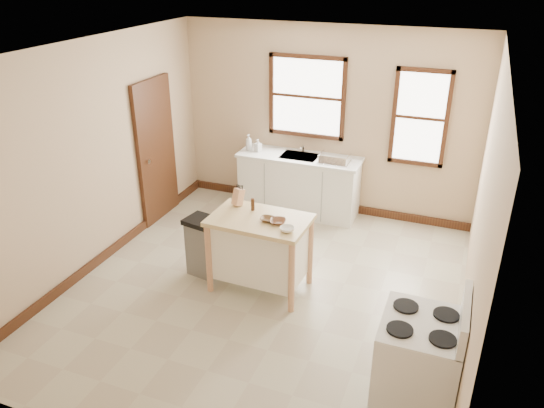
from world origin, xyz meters
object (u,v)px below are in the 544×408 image
Objects in this scene: soap_bottle_a at (249,142)px; gas_stove at (419,353)px; kitchen_island at (260,253)px; bowl_c at (287,229)px; dish_rack at (335,159)px; trash_bin at (203,246)px; soap_bottle_b at (258,145)px; bowl_b at (278,221)px; knife_block at (238,198)px; pepper_grinder at (253,204)px; bowl_a at (267,219)px.

soap_bottle_a and gas_stove have the same top height.
bowl_c is at bearing -23.15° from kitchen_island.
bowl_c is at bearing -82.01° from dish_rack.
dish_rack reaches higher than trash_bin.
gas_stove is (1.57, -1.05, -0.37)m from bowl_c.
bowl_b is at bearing -39.58° from soap_bottle_b.
kitchen_island is at bearing 147.86° from gas_stove.
kitchen_island is 1.50× the size of trash_bin.
gas_stove is at bearing -26.78° from soap_bottle_b.
trash_bin is at bearing -69.42° from soap_bottle_a.
soap_bottle_a is at bearing -152.36° from soap_bottle_b.
kitchen_island is 0.71m from knife_block.
trash_bin is (-1.01, 0.08, -0.57)m from bowl_b.
pepper_grinder is 0.94× the size of bowl_c.
soap_bottle_b is at bearing 110.85° from pepper_grinder.
trash_bin is at bearing -112.31° from dish_rack.
pepper_grinder is (0.74, -1.94, -0.01)m from soap_bottle_b.
bowl_c is at bearing -44.41° from soap_bottle_a.
knife_block reaches higher than dish_rack.
dish_rack reaches higher than bowl_c.
gas_stove is at bearing -6.64° from knife_block.
bowl_a is at bearing -36.79° from pepper_grinder.
bowl_b is 2.14m from gas_stove.
pepper_grinder is 0.45m from bowl_b.
kitchen_island is at bearing 155.18° from bowl_c.
dish_rack reaches higher than bowl_b.
trash_bin is (-0.41, -0.19, -0.65)m from knife_block.
pepper_grinder is 0.20× the size of trash_bin.
soap_bottle_a is 1.37m from dish_rack.
kitchen_island is at bearing -6.35° from knife_block.
bowl_c is at bearing -0.14° from trash_bin.
bowl_a is at bearing -13.52° from kitchen_island.
trash_bin is at bearing 179.12° from kitchen_island.
bowl_b is at bearing -6.06° from bowl_a.
bowl_c is (0.77, -0.41, -0.08)m from knife_block.
gas_stove is (2.13, -1.40, -0.42)m from pepper_grinder.
knife_block reaches higher than bowl_c.
knife_block is at bearing 155.93° from bowl_b.
knife_block is (-0.69, -1.84, 0.05)m from dish_rack.
bowl_a is 1.00× the size of bowl_c.
soap_bottle_a reaches higher than trash_bin.
bowl_b is 0.15× the size of gas_stove.
bowl_a is 0.14m from bowl_b.
bowl_c is (0.40, -0.18, 0.49)m from kitchen_island.
bowl_b is (-0.09, -2.11, -0.02)m from dish_rack.
pepper_grinder reaches higher than bowl_a.
dish_rack is (1.22, -0.03, -0.04)m from soap_bottle_b.
kitchen_island is at bearing 164.80° from bowl_a.
dish_rack reaches higher than kitchen_island.
gas_stove reaches higher than bowl_b.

